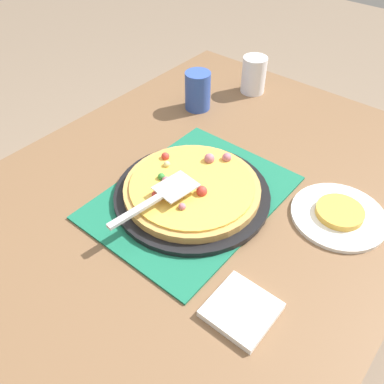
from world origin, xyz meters
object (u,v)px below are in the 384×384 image
at_px(pizza, 192,188).
at_px(napkin_stack, 241,310).
at_px(cup_near, 254,75).
at_px(pizza_server, 160,196).
at_px(plate_far_right, 338,216).
at_px(served_slice_right, 340,212).
at_px(cup_far, 198,91).
at_px(pizza_pan, 192,194).

xyz_separation_m(pizza, napkin_stack, (-0.18, -0.27, -0.03)).
distance_m(cup_near, pizza_server, 0.66).
bearing_deg(napkin_stack, pizza, 56.11).
height_order(plate_far_right, served_slice_right, served_slice_right).
bearing_deg(plate_far_right, pizza, 118.56).
bearing_deg(pizza_server, cup_far, 29.10).
xyz_separation_m(pizza_pan, pizza, (0.00, 0.00, 0.02)).
relative_size(served_slice_right, cup_near, 0.92).
height_order(pizza_pan, served_slice_right, served_slice_right).
distance_m(cup_far, pizza_server, 0.50).
height_order(plate_far_right, cup_far, cup_far).
bearing_deg(served_slice_right, pizza, 118.56).
bearing_deg(pizza_server, napkin_stack, -106.76).
height_order(cup_near, pizza_server, cup_near).
bearing_deg(pizza, served_slice_right, -61.44).
bearing_deg(plate_far_right, pizza_pan, 118.65).
relative_size(cup_near, napkin_stack, 1.00).
bearing_deg(napkin_stack, pizza_pan, 56.04).
distance_m(plate_far_right, pizza_server, 0.42).
distance_m(cup_near, cup_far, 0.21).
distance_m(pizza, cup_far, 0.42).
relative_size(cup_far, pizza_server, 0.51).
bearing_deg(napkin_stack, plate_far_right, -5.67).
xyz_separation_m(served_slice_right, napkin_stack, (-0.35, 0.03, -0.01)).
distance_m(pizza_pan, pizza_server, 0.11).
xyz_separation_m(cup_near, cup_far, (-0.20, 0.08, 0.00)).
bearing_deg(served_slice_right, plate_far_right, 0.00).
distance_m(pizza_pan, plate_far_right, 0.35).
distance_m(pizza, served_slice_right, 0.35).
distance_m(cup_near, napkin_stack, 0.85).
xyz_separation_m(pizza_server, napkin_stack, (-0.09, -0.28, -0.06)).
relative_size(plate_far_right, pizza_server, 0.94).
distance_m(pizza, plate_far_right, 0.35).
relative_size(pizza_pan, napkin_stack, 3.17).
xyz_separation_m(cup_near, napkin_stack, (-0.72, -0.45, -0.05)).
bearing_deg(pizza_pan, plate_far_right, -61.35).
height_order(plate_far_right, napkin_stack, napkin_stack).
bearing_deg(cup_far, plate_far_right, -106.90).
relative_size(pizza_pan, cup_near, 3.17).
height_order(cup_far, napkin_stack, cup_far).
bearing_deg(cup_far, pizza_server, -150.90).
height_order(plate_far_right, cup_near, cup_near).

